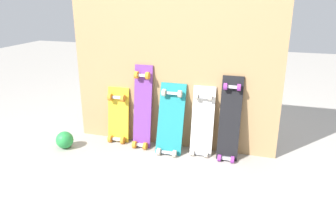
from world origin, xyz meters
name	(u,v)px	position (x,y,z in m)	size (l,w,h in m)	color
ground_plane	(170,147)	(0.00, 0.00, 0.00)	(12.00, 12.00, 0.00)	#9E9991
plywood_wall_panel	(173,52)	(0.00, 0.07, 0.87)	(1.87, 0.04, 1.74)	tan
skateboard_yellow	(118,118)	(-0.52, 0.00, 0.23)	(0.21, 0.15, 0.58)	gold
skateboard_purple	(142,110)	(-0.26, -0.03, 0.34)	(0.17, 0.20, 0.81)	#6B338C
skateboard_teal	(170,123)	(0.02, -0.07, 0.27)	(0.23, 0.26, 0.68)	#197A7F
skateboard_white	(202,125)	(0.30, -0.02, 0.27)	(0.19, 0.18, 0.67)	silver
skateboard_black	(229,123)	(0.53, -0.04, 0.32)	(0.18, 0.22, 0.78)	black
rubber_ball	(65,140)	(-0.92, -0.30, 0.08)	(0.16, 0.16, 0.16)	#268C3F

